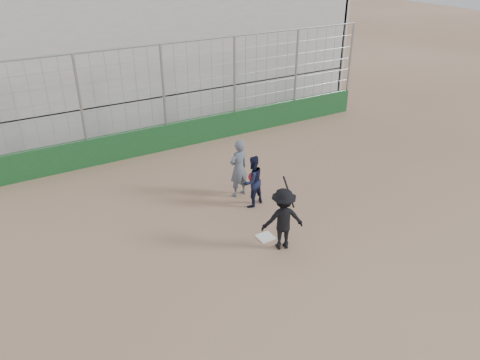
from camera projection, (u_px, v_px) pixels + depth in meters
ground at (265, 237)px, 12.86m from camera, size 90.00×90.00×0.00m
home_plate at (265, 237)px, 12.85m from camera, size 0.44×0.44×0.02m
backstop at (166, 126)px, 17.78m from camera, size 18.10×0.25×4.04m
bleachers at (121, 49)px, 20.67m from camera, size 20.25×6.70×6.98m
batter_at_plate at (283, 219)px, 12.08m from camera, size 1.26×0.96×1.88m
catcher_crouched at (253, 189)px, 14.14m from camera, size 0.95×0.83×1.12m
umpire at (239, 171)px, 14.58m from camera, size 0.76×0.57×1.70m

